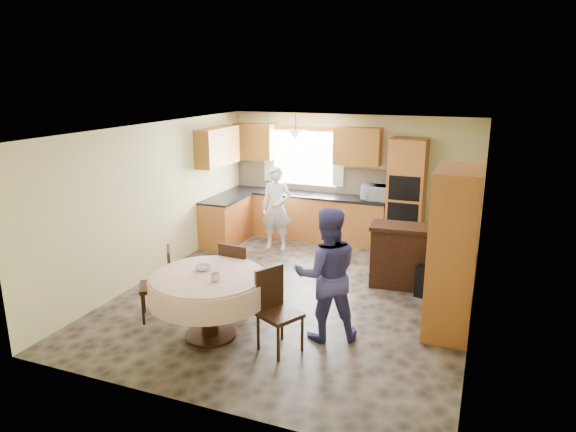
{
  "coord_description": "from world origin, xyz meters",
  "views": [
    {
      "loc": [
        2.53,
        -6.84,
        3.2
      ],
      "look_at": [
        -0.29,
        0.3,
        1.11
      ],
      "focal_mm": 32.0,
      "sensor_mm": 36.0,
      "label": 1
    }
  ],
  "objects_px": {
    "cupboard": "(453,251)",
    "person_sink": "(276,208)",
    "person_dining": "(327,274)",
    "dining_table": "(209,288)",
    "oven_tower": "(406,195)",
    "sideboard": "(412,259)",
    "chair_left": "(162,280)",
    "chair_right": "(276,305)",
    "chair_back": "(237,274)"
  },
  "relations": [
    {
      "from": "sideboard",
      "to": "person_dining",
      "type": "bearing_deg",
      "value": -114.41
    },
    {
      "from": "chair_back",
      "to": "dining_table",
      "type": "bearing_deg",
      "value": 94.54
    },
    {
      "from": "sideboard",
      "to": "chair_right",
      "type": "height_order",
      "value": "chair_right"
    },
    {
      "from": "sideboard",
      "to": "person_dining",
      "type": "distance_m",
      "value": 2.21
    },
    {
      "from": "oven_tower",
      "to": "chair_right",
      "type": "distance_m",
      "value": 4.45
    },
    {
      "from": "sideboard",
      "to": "person_dining",
      "type": "height_order",
      "value": "person_dining"
    },
    {
      "from": "dining_table",
      "to": "chair_left",
      "type": "height_order",
      "value": "chair_left"
    },
    {
      "from": "dining_table",
      "to": "chair_back",
      "type": "distance_m",
      "value": 0.8
    },
    {
      "from": "oven_tower",
      "to": "person_dining",
      "type": "bearing_deg",
      "value": -95.18
    },
    {
      "from": "oven_tower",
      "to": "sideboard",
      "type": "distance_m",
      "value": 1.96
    },
    {
      "from": "person_sink",
      "to": "person_dining",
      "type": "distance_m",
      "value": 3.57
    },
    {
      "from": "dining_table",
      "to": "person_dining",
      "type": "bearing_deg",
      "value": 21.1
    },
    {
      "from": "cupboard",
      "to": "chair_right",
      "type": "height_order",
      "value": "cupboard"
    },
    {
      "from": "oven_tower",
      "to": "dining_table",
      "type": "bearing_deg",
      "value": -111.39
    },
    {
      "from": "person_sink",
      "to": "dining_table",
      "type": "bearing_deg",
      "value": -87.95
    },
    {
      "from": "oven_tower",
      "to": "person_dining",
      "type": "relative_size",
      "value": 1.25
    },
    {
      "from": "oven_tower",
      "to": "cupboard",
      "type": "bearing_deg",
      "value": -70.51
    },
    {
      "from": "dining_table",
      "to": "person_dining",
      "type": "xyz_separation_m",
      "value": [
        1.37,
        0.53,
        0.19
      ]
    },
    {
      "from": "cupboard",
      "to": "person_sink",
      "type": "bearing_deg",
      "value": 147.15
    },
    {
      "from": "cupboard",
      "to": "dining_table",
      "type": "relative_size",
      "value": 1.45
    },
    {
      "from": "sideboard",
      "to": "chair_right",
      "type": "relative_size",
      "value": 1.28
    },
    {
      "from": "chair_back",
      "to": "chair_right",
      "type": "xyz_separation_m",
      "value": [
        0.9,
        -0.75,
        0.0
      ]
    },
    {
      "from": "dining_table",
      "to": "cupboard",
      "type": "bearing_deg",
      "value": 26.05
    },
    {
      "from": "oven_tower",
      "to": "person_dining",
      "type": "height_order",
      "value": "oven_tower"
    },
    {
      "from": "cupboard",
      "to": "chair_left",
      "type": "bearing_deg",
      "value": -163.21
    },
    {
      "from": "cupboard",
      "to": "dining_table",
      "type": "bearing_deg",
      "value": -153.95
    },
    {
      "from": "cupboard",
      "to": "chair_back",
      "type": "distance_m",
      "value": 2.9
    },
    {
      "from": "person_sink",
      "to": "person_dining",
      "type": "xyz_separation_m",
      "value": [
        1.93,
        -3.0,
        0.05
      ]
    },
    {
      "from": "oven_tower",
      "to": "person_sink",
      "type": "xyz_separation_m",
      "value": [
        -2.28,
        -0.86,
        -0.26
      ]
    },
    {
      "from": "person_sink",
      "to": "cupboard",
      "type": "bearing_deg",
      "value": -39.91
    },
    {
      "from": "dining_table",
      "to": "chair_right",
      "type": "height_order",
      "value": "chair_right"
    },
    {
      "from": "chair_left",
      "to": "person_dining",
      "type": "height_order",
      "value": "person_dining"
    },
    {
      "from": "oven_tower",
      "to": "chair_left",
      "type": "relative_size",
      "value": 2.16
    },
    {
      "from": "sideboard",
      "to": "chair_right",
      "type": "distance_m",
      "value": 2.81
    },
    {
      "from": "chair_left",
      "to": "sideboard",
      "type": "bearing_deg",
      "value": 92.61
    },
    {
      "from": "oven_tower",
      "to": "sideboard",
      "type": "relative_size",
      "value": 1.63
    },
    {
      "from": "chair_left",
      "to": "person_dining",
      "type": "xyz_separation_m",
      "value": [
        2.25,
        0.27,
        0.31
      ]
    },
    {
      "from": "chair_right",
      "to": "person_dining",
      "type": "distance_m",
      "value": 0.74
    },
    {
      "from": "dining_table",
      "to": "chair_right",
      "type": "xyz_separation_m",
      "value": [
        0.89,
        0.05,
        -0.1
      ]
    },
    {
      "from": "dining_table",
      "to": "person_sink",
      "type": "bearing_deg",
      "value": 99.11
    },
    {
      "from": "sideboard",
      "to": "cupboard",
      "type": "bearing_deg",
      "value": -65.24
    },
    {
      "from": "chair_left",
      "to": "chair_right",
      "type": "relative_size",
      "value": 0.97
    },
    {
      "from": "oven_tower",
      "to": "chair_right",
      "type": "bearing_deg",
      "value": -100.86
    },
    {
      "from": "oven_tower",
      "to": "sideboard",
      "type": "xyz_separation_m",
      "value": [
        0.41,
        -1.82,
        -0.6
      ]
    },
    {
      "from": "person_sink",
      "to": "person_dining",
      "type": "height_order",
      "value": "person_dining"
    },
    {
      "from": "cupboard",
      "to": "dining_table",
      "type": "height_order",
      "value": "cupboard"
    },
    {
      "from": "chair_back",
      "to": "chair_right",
      "type": "relative_size",
      "value": 1.0
    },
    {
      "from": "oven_tower",
      "to": "chair_left",
      "type": "bearing_deg",
      "value": -122.17
    },
    {
      "from": "chair_back",
      "to": "person_sink",
      "type": "distance_m",
      "value": 2.8
    },
    {
      "from": "sideboard",
      "to": "chair_right",
      "type": "xyz_separation_m",
      "value": [
        -1.24,
        -2.52,
        0.09
      ]
    }
  ]
}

